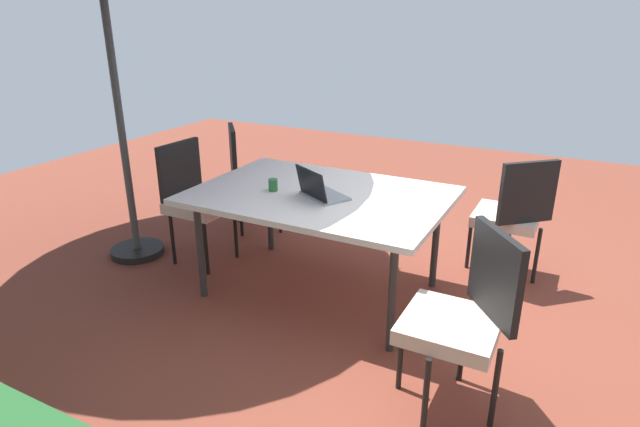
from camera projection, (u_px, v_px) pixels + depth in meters
ground_plane at (320, 292)px, 3.95m from camera, size 10.00×10.00×0.02m
dining_table at (320, 200)px, 3.68m from camera, size 1.74×1.21×0.77m
chair_northwest at (463, 314)px, 2.61m from camera, size 0.58×0.58×0.98m
chair_southwest at (512, 212)px, 3.92m from camera, size 0.59×0.59×0.98m
chair_east at (195, 196)px, 4.26m from camera, size 0.47×0.46×0.98m
chair_southeast at (250, 172)px, 4.90m from camera, size 0.59×0.58×0.98m
laptop at (320, 191)px, 3.55m from camera, size 0.40×0.37×0.21m
cup at (273, 185)px, 3.69m from camera, size 0.06×0.06×0.09m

